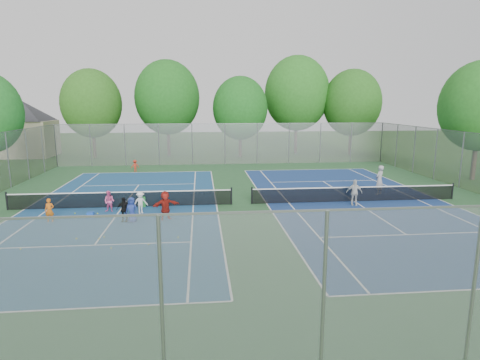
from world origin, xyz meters
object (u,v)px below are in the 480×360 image
at_px(net_right, 355,194).
at_px(ball_hopper, 142,202).
at_px(instructor, 379,180).
at_px(net_left, 122,200).
at_px(ball_crate, 91,215).

height_order(net_right, ball_hopper, net_right).
bearing_deg(ball_hopper, net_right, 0.08).
relative_size(ball_hopper, instructor, 0.32).
bearing_deg(net_left, ball_hopper, -0.92).
height_order(net_left, net_right, same).
bearing_deg(net_left, net_right, 0.00).
distance_m(ball_crate, instructor, 18.01).
bearing_deg(instructor, net_left, -31.69).
distance_m(net_right, instructor, 2.91).
bearing_deg(ball_crate, instructor, 11.83).
distance_m(net_left, instructor, 16.41).
distance_m(net_right, ball_crate, 15.42).
bearing_deg(net_left, ball_crate, -122.60).
bearing_deg(ball_crate, net_right, 7.49).
bearing_deg(net_right, net_left, 180.00).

